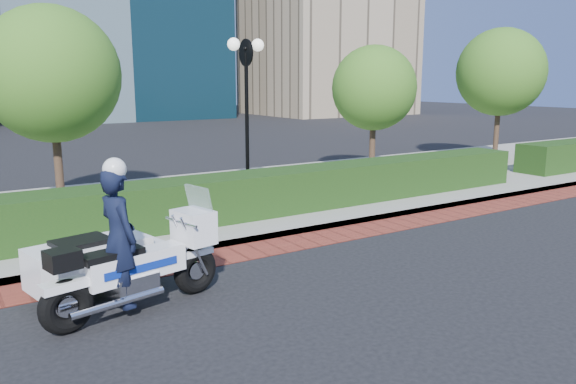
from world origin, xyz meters
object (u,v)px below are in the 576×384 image
tree_d (501,72)px  police_motorcycle (114,256)px  lamppost (247,94)px  tree_b (51,75)px  tree_c (374,88)px

tree_d → police_motorcycle: tree_d is taller
lamppost → police_motorcycle: size_ratio=1.50×
lamppost → tree_b: bearing=163.9°
tree_b → police_motorcycle: tree_b is taller
tree_c → lamppost: bearing=-166.7°
tree_b → tree_c: bearing=-0.0°
tree_c → police_motorcycle: 12.44m
tree_c → police_motorcycle: size_ratio=1.54×
lamppost → tree_b: 4.71m
lamppost → tree_c: size_ratio=0.98×
tree_b → tree_d: bearing=0.0°
tree_d → tree_b: bearing=180.0°
police_motorcycle → tree_c: bearing=19.2°
lamppost → tree_c: 5.65m
tree_c → police_motorcycle: bearing=-148.9°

